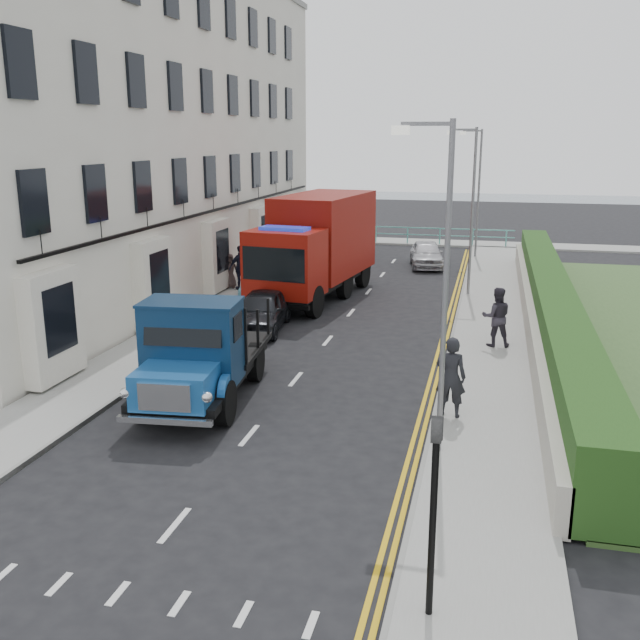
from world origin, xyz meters
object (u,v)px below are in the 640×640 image
Objects in this scene: bedford_lorry at (196,359)px; parked_car_front at (261,311)px; pedestrian_east_near at (451,377)px; lamp_far at (477,186)px; red_lorry at (317,244)px; lamp_mid at (470,202)px; lamp_near at (440,272)px.

bedford_lorry is 1.48× the size of parked_car_front.
parked_car_front is at bearing -40.81° from pedestrian_east_near.
lamp_far reaches higher than red_lorry.
bedford_lorry reaches higher than parked_car_front.
red_lorry is at bearing -164.74° from lamp_mid.
lamp_mid reaches higher than red_lorry.
pedestrian_east_near is at bearing 83.62° from lamp_near.
lamp_mid reaches higher than bedford_lorry.
lamp_mid is at bearing -90.00° from lamp_far.
pedestrian_east_near reaches higher than parked_car_front.
bedford_lorry is (-6.02, -14.66, -2.72)m from lamp_mid.
red_lorry is 4.26× the size of pedestrian_east_near.
red_lorry is (-6.12, -11.67, -1.73)m from lamp_far.
lamp_near is 26.00m from lamp_far.
lamp_mid is 16.08m from bedford_lorry.
lamp_near reaches higher than bedford_lorry.
lamp_far is at bearing 90.00° from lamp_near.
red_lorry is at bearing -117.69° from lamp_far.
lamp_far is 25.53m from bedford_lorry.
lamp_mid is 10.00m from lamp_far.
lamp_mid is 0.83× the size of red_lorry.
pedestrian_east_near is (6.35, -12.34, -1.16)m from red_lorry.
lamp_near is 0.83× the size of red_lorry.
bedford_lorry is (-6.02, -24.66, -2.72)m from lamp_far.
bedford_lorry is 13.02m from red_lorry.
lamp_near is 15.68m from red_lorry.
lamp_far is 3.54× the size of pedestrian_east_near.
bedford_lorry is 7.54m from parked_car_front.
parked_car_front is (-6.78, -17.18, -3.30)m from lamp_far.
lamp_near and lamp_mid have the same top height.
bedford_lorry is 6.28m from pedestrian_east_near.
lamp_far reaches higher than pedestrian_east_near.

